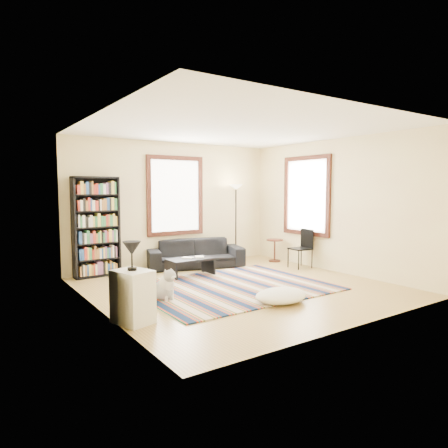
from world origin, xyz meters
TOP-DOWN VIEW (x-y plane):
  - floor at (0.00, 0.00)m, footprint 5.00×5.00m
  - ceiling at (0.00, 0.00)m, footprint 5.00×5.00m
  - wall_back at (0.00, 2.55)m, footprint 5.00×0.10m
  - wall_front at (0.00, -2.55)m, footprint 5.00×0.10m
  - wall_left at (-2.55, 0.00)m, footprint 0.10×5.00m
  - wall_right at (2.55, 0.00)m, footprint 0.10×5.00m
  - window_back at (0.00, 2.47)m, footprint 1.20×0.06m
  - window_right at (2.47, 0.80)m, footprint 0.06×1.20m
  - rug at (-0.13, 0.07)m, footprint 3.29×2.63m
  - sofa at (0.27, 2.05)m, footprint 2.28×1.41m
  - bookshelf at (-1.85, 2.32)m, footprint 0.90×0.30m
  - coffee_table at (-0.29, 1.29)m, footprint 0.94×0.58m
  - book_a at (-0.39, 1.29)m, footprint 0.26×0.25m
  - book_b at (-0.14, 1.34)m, footprint 0.26×0.29m
  - floor_cushion at (-0.05, -1.15)m, footprint 0.96×0.78m
  - floor_lamp at (1.47, 2.15)m, footprint 0.32×0.32m
  - side_table at (2.20, 1.56)m, footprint 0.43×0.43m
  - folding_chair at (2.15, 0.65)m, footprint 0.45×0.43m
  - white_cabinet at (-2.30, -0.76)m, footprint 0.51×0.59m
  - table_lamp at (-2.30, -0.76)m, footprint 0.29×0.29m
  - dog at (-1.50, 0.01)m, footprint 0.46×0.57m

SIDE VIEW (x-z plane):
  - floor at x=0.00m, z-range -0.10..0.00m
  - rug at x=-0.13m, z-range 0.00..0.02m
  - floor_cushion at x=-0.05m, z-range 0.00..0.22m
  - coffee_table at x=-0.29m, z-range 0.00..0.36m
  - dog at x=-1.50m, z-range 0.00..0.51m
  - side_table at x=2.20m, z-range 0.00..0.54m
  - sofa at x=0.27m, z-range 0.00..0.62m
  - white_cabinet at x=-2.30m, z-range 0.00..0.70m
  - book_b at x=-0.14m, z-range 0.36..0.38m
  - book_a at x=-0.39m, z-range 0.36..0.38m
  - folding_chair at x=2.15m, z-range 0.00..0.86m
  - table_lamp at x=-2.30m, z-range 0.70..1.08m
  - floor_lamp at x=1.47m, z-range 0.00..1.86m
  - bookshelf at x=-1.85m, z-range 0.00..2.00m
  - wall_back at x=0.00m, z-range 0.00..2.80m
  - wall_front at x=0.00m, z-range 0.00..2.80m
  - wall_left at x=-2.55m, z-range 0.00..2.80m
  - wall_right at x=2.55m, z-range 0.00..2.80m
  - window_back at x=0.00m, z-range 0.80..2.40m
  - window_right at x=2.47m, z-range 0.80..2.40m
  - ceiling at x=0.00m, z-range 2.80..2.90m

